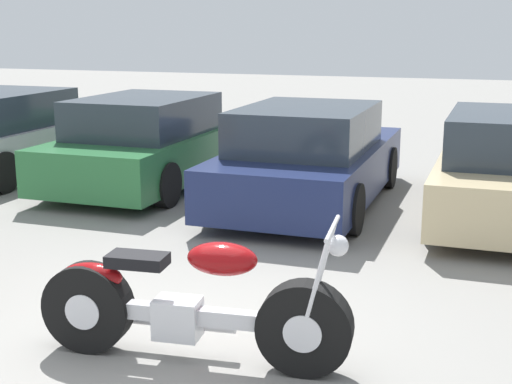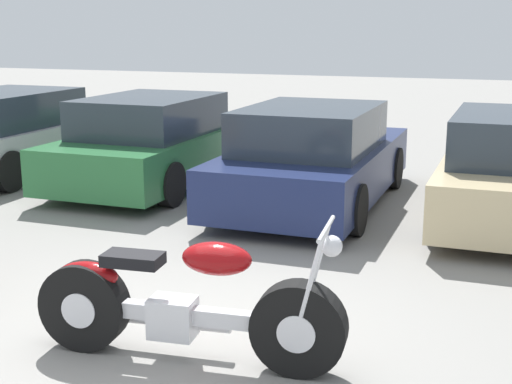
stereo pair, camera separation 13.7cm
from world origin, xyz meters
The scene contains 5 objects.
ground_plane centered at (0.00, 0.00, 0.00)m, with size 60.00×60.00×0.00m, color gray.
motorcycle centered at (0.23, -0.19, 0.43)m, with size 2.38×0.63×1.11m.
parked_car_silver centered at (-5.54, 5.17, 0.65)m, with size 1.95×4.36×1.39m.
parked_car_green centered at (-2.85, 5.20, 0.65)m, with size 1.95×4.36×1.39m.
parked_car_navy centered at (-0.17, 4.73, 0.65)m, with size 1.95×4.36×1.39m.
Camera 1 is at (2.31, -4.67, 2.45)m, focal length 50.00 mm.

